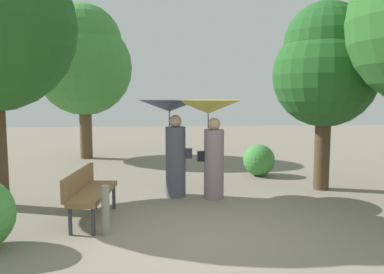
# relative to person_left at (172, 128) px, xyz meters

# --- Properties ---
(ground_plane) EXTENTS (40.00, 40.00, 0.00)m
(ground_plane) POSITION_rel_person_left_xyz_m (0.44, -2.34, -1.38)
(ground_plane) COLOR gray
(person_left) EXTENTS (1.22, 1.22, 1.95)m
(person_left) POSITION_rel_person_left_xyz_m (0.00, 0.00, 0.00)
(person_left) COLOR #474C56
(person_left) RESTS_ON ground
(person_right) EXTENTS (1.29, 1.29, 1.95)m
(person_right) POSITION_rel_person_left_xyz_m (0.74, -0.24, 0.07)
(person_right) COLOR gray
(person_right) RESTS_ON ground
(park_bench) EXTENTS (0.65, 1.54, 0.83)m
(park_bench) POSITION_rel_person_left_xyz_m (-1.41, -1.44, -0.87)
(park_bench) COLOR #38383D
(park_bench) RESTS_ON ground
(tree_near_left) EXTENTS (3.03, 3.03, 4.91)m
(tree_near_left) POSITION_rel_person_left_xyz_m (-2.64, 4.97, 1.78)
(tree_near_left) COLOR brown
(tree_near_left) RESTS_ON ground
(tree_near_right) EXTENTS (2.20, 2.20, 4.00)m
(tree_near_right) POSITION_rel_person_left_xyz_m (3.26, 0.31, 1.28)
(tree_near_right) COLOR #4C3823
(tree_near_right) RESTS_ON ground
(bush_path_left) EXTENTS (0.80, 0.80, 0.80)m
(bush_path_left) POSITION_rel_person_left_xyz_m (2.26, 1.81, -0.98)
(bush_path_left) COLOR #428C3D
(bush_path_left) RESTS_ON ground
(path_marker_post) EXTENTS (0.12, 0.12, 0.73)m
(path_marker_post) POSITION_rel_person_left_xyz_m (-1.05, -2.10, -1.02)
(path_marker_post) COLOR gray
(path_marker_post) RESTS_ON ground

